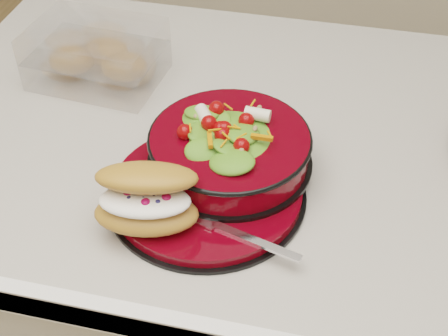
% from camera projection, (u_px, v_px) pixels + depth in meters
% --- Properties ---
extents(island_counter, '(1.24, 0.74, 0.90)m').
position_uv_depth(island_counter, '(279.00, 307.00, 1.27)').
color(island_counter, silver).
rests_on(island_counter, ground).
extents(dinner_plate, '(0.28, 0.28, 0.02)m').
position_uv_depth(dinner_plate, '(207.00, 191.00, 0.87)').
color(dinner_plate, black).
rests_on(dinner_plate, island_counter).
extents(salad_bowl, '(0.24, 0.24, 0.10)m').
position_uv_depth(salad_bowl, '(230.00, 143.00, 0.87)').
color(salad_bowl, black).
rests_on(salad_bowl, dinner_plate).
extents(croissant, '(0.15, 0.11, 0.08)m').
position_uv_depth(croissant, '(147.00, 199.00, 0.79)').
color(croissant, '#AB6D34').
rests_on(croissant, dinner_plate).
extents(fork, '(0.16, 0.06, 0.00)m').
position_uv_depth(fork, '(240.00, 235.00, 0.79)').
color(fork, silver).
rests_on(fork, dinner_plate).
extents(pastry_box, '(0.22, 0.17, 0.09)m').
position_uv_depth(pastry_box, '(97.00, 55.00, 1.06)').
color(pastry_box, white).
rests_on(pastry_box, island_counter).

